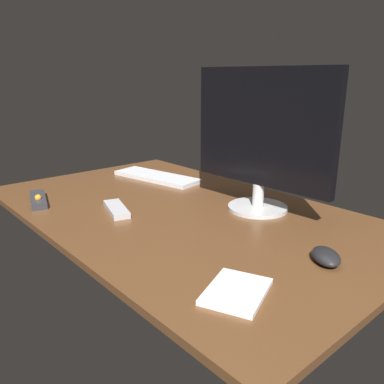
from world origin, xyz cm
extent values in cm
cube|color=brown|center=(0.00, 0.00, 1.00)|extent=(140.00, 84.00, 2.00)
cylinder|color=silver|center=(17.22, 19.92, 2.62)|extent=(19.78, 19.78, 1.23)
cylinder|color=silver|center=(17.22, 19.92, 7.02)|extent=(3.76, 3.76, 7.58)
cube|color=black|center=(17.22, 19.92, 29.29)|extent=(51.54, 5.07, 36.96)
cube|color=silver|center=(-37.65, 18.31, 2.85)|extent=(41.63, 20.14, 1.69)
ellipsoid|color=black|center=(53.04, 2.08, 3.60)|extent=(11.67, 11.22, 3.20)
cube|color=#2D2D33|center=(-38.19, -32.77, 3.15)|extent=(18.68, 10.30, 2.30)
sphere|color=orange|center=(-35.34, -33.69, 4.70)|extent=(2.30, 2.30, 2.30)
cube|color=#B7B7BC|center=(-11.74, -16.96, 2.93)|extent=(17.39, 10.15, 1.87)
cube|color=white|center=(48.52, -24.47, 2.54)|extent=(16.52, 18.37, 1.09)
camera|label=1|loc=(96.07, -78.19, 45.34)|focal=36.62mm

